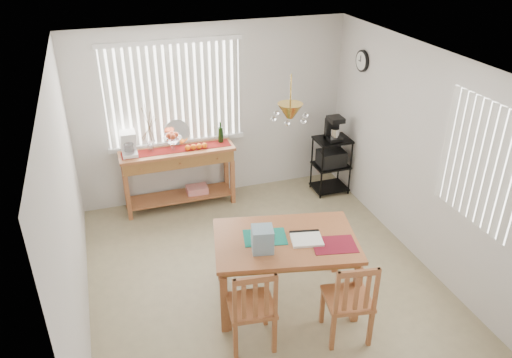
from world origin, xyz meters
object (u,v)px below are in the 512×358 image
object	(u,v)px
cart_items	(333,128)
chair_right	(349,300)
wire_cart	(331,160)
dining_table	(285,246)
chair_left	(252,307)
sideboard	(179,164)

from	to	relation	value
cart_items	chair_right	bearing A→B (deg)	-112.46
wire_cart	dining_table	size ratio (longest dim) A/B	0.53
wire_cart	chair_left	size ratio (longest dim) A/B	0.90
cart_items	dining_table	distance (m)	2.68
sideboard	chair_left	xyz separation A→B (m)	(0.16, -2.95, -0.21)
sideboard	chair_right	size ratio (longest dim) A/B	1.67
dining_table	chair_right	size ratio (longest dim) A/B	1.73
cart_items	sideboard	bearing A→B (deg)	172.99
wire_cart	dining_table	xyz separation A→B (m)	(-1.59, -2.12, 0.19)
chair_left	chair_right	distance (m)	0.97
dining_table	chair_left	bearing A→B (deg)	-135.77
sideboard	dining_table	xyz separation A→B (m)	(0.71, -2.42, 0.03)
dining_table	chair_left	size ratio (longest dim) A/B	1.72
dining_table	chair_left	world-z (taller)	chair_left
dining_table	chair_right	world-z (taller)	chair_right
wire_cart	chair_right	world-z (taller)	chair_right
sideboard	chair_left	world-z (taller)	chair_left
chair_left	dining_table	bearing A→B (deg)	44.23
chair_left	wire_cart	bearing A→B (deg)	51.24
sideboard	wire_cart	xyz separation A→B (m)	(2.30, -0.29, -0.16)
sideboard	chair_right	xyz separation A→B (m)	(1.11, -3.16, -0.21)
cart_items	chair_left	distance (m)	3.47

